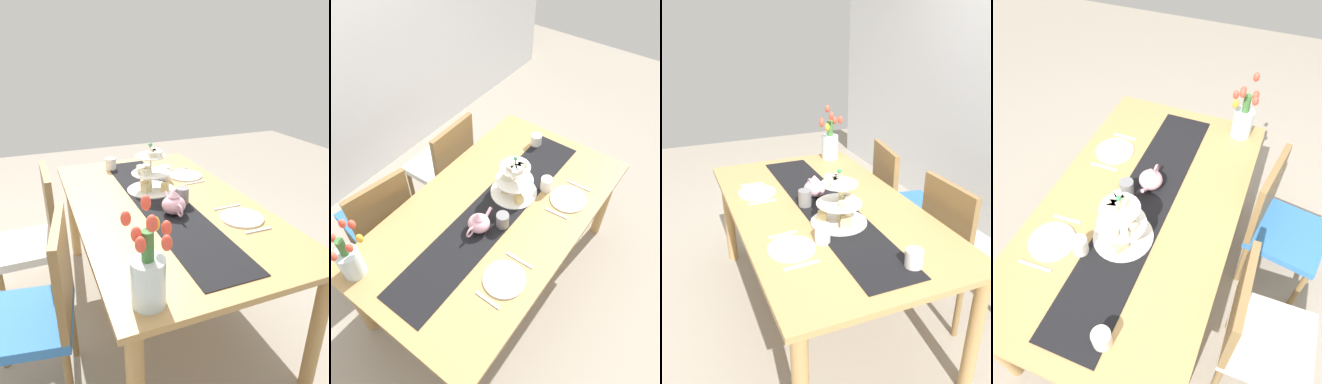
{
  "view_description": "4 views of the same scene",
  "coord_description": "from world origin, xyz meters",
  "views": [
    {
      "loc": [
        -1.69,
        0.67,
        1.57
      ],
      "look_at": [
        0.08,
        -0.04,
        0.77
      ],
      "focal_mm": 32.19,
      "sensor_mm": 36.0,
      "label": 1
    },
    {
      "loc": [
        -1.12,
        -0.83,
        2.46
      ],
      "look_at": [
        0.1,
        0.07,
        0.8
      ],
      "focal_mm": 33.67,
      "sensor_mm": 36.0,
      "label": 2
    },
    {
      "loc": [
        1.9,
        -0.77,
        1.75
      ],
      "look_at": [
        -0.06,
        0.04,
        0.8
      ],
      "focal_mm": 37.21,
      "sensor_mm": 36.0,
      "label": 3
    },
    {
      "loc": [
        1.08,
        0.52,
        2.22
      ],
      "look_at": [
        -0.07,
        0.07,
        0.81
      ],
      "focal_mm": 33.5,
      "sensor_mm": 36.0,
      "label": 4
    }
  ],
  "objects": [
    {
      "name": "ground_plane",
      "position": [
        0.0,
        0.0,
        0.0
      ],
      "size": [
        8.0,
        8.0,
        0.0
      ],
      "primitive_type": "plane",
      "color": "gray"
    },
    {
      "name": "dining_table",
      "position": [
        0.0,
        0.0,
        0.65
      ],
      "size": [
        1.79,
        1.01,
        0.74
      ],
      "color": "tan",
      "rests_on": "ground_plane"
    },
    {
      "name": "mug_white_text",
      "position": [
        0.35,
        -0.15,
        0.79
      ],
      "size": [
        0.08,
        0.08,
        0.09
      ],
      "primitive_type": "cylinder",
      "color": "white",
      "rests_on": "dining_table"
    },
    {
      "name": "tulip_vase",
      "position": [
        -0.77,
        0.36,
        0.87
      ],
      "size": [
        0.21,
        0.16,
        0.39
      ],
      "color": "silver",
      "rests_on": "dining_table"
    },
    {
      "name": "cream_jug",
      "position": [
        0.7,
        0.14,
        0.78
      ],
      "size": [
        0.08,
        0.08,
        0.08
      ],
      "primitive_type": "cylinder",
      "color": "white",
      "rests_on": "dining_table"
    },
    {
      "name": "chair_right",
      "position": [
        0.32,
        0.73,
        0.5
      ],
      "size": [
        0.43,
        0.43,
        0.91
      ],
      "color": "olive",
      "rests_on": "ground_plane"
    },
    {
      "name": "table_runner",
      "position": [
        0.0,
        0.01,
        0.74
      ],
      "size": [
        1.62,
        0.29,
        0.0
      ],
      "primitive_type": "cube",
      "color": "black",
      "rests_on": "dining_table"
    },
    {
      "name": "chair_left",
      "position": [
        -0.36,
        0.73,
        0.5
      ],
      "size": [
        0.49,
        0.49,
        0.91
      ],
      "color": "olive",
      "rests_on": "ground_plane"
    },
    {
      "name": "tiered_cake_stand",
      "position": [
        0.21,
        -0.0,
        0.85
      ],
      "size": [
        0.3,
        0.3,
        0.3
      ],
      "color": "beige",
      "rests_on": "table_runner"
    },
    {
      "name": "dinner_plate_right",
      "position": [
        0.36,
        -0.31,
        0.74
      ],
      "size": [
        0.23,
        0.23,
        0.01
      ],
      "primitive_type": "cylinder",
      "color": "white",
      "rests_on": "dining_table"
    },
    {
      "name": "teapot",
      "position": [
        -0.16,
        0.0,
        0.8
      ],
      "size": [
        0.24,
        0.13,
        0.14
      ],
      "color": "#E5A8BC",
      "rests_on": "table_runner"
    },
    {
      "name": "mug_grey",
      "position": [
        -0.05,
        -0.1,
        0.79
      ],
      "size": [
        0.08,
        0.08,
        0.09
      ],
      "primitive_type": "cylinder",
      "color": "slate",
      "rests_on": "table_runner"
    },
    {
      "name": "knife_left",
      "position": [
        -0.19,
        -0.31,
        0.74
      ],
      "size": [
        0.02,
        0.17,
        0.01
      ],
      "primitive_type": "cube",
      "rotation": [
        0.0,
        0.0,
        0.03
      ],
      "color": "silver",
      "rests_on": "dining_table"
    },
    {
      "name": "dinner_plate_left",
      "position": [
        -0.34,
        -0.31,
        0.74
      ],
      "size": [
        0.23,
        0.23,
        0.01
      ],
      "primitive_type": "cylinder",
      "color": "white",
      "rests_on": "dining_table"
    },
    {
      "name": "knife_right",
      "position": [
        0.51,
        -0.31,
        0.74
      ],
      "size": [
        0.02,
        0.17,
        0.01
      ],
      "primitive_type": "cube",
      "rotation": [
        0.0,
        0.0,
        0.04
      ],
      "color": "silver",
      "rests_on": "dining_table"
    },
    {
      "name": "fork_right",
      "position": [
        0.22,
        -0.31,
        0.74
      ],
      "size": [
        0.03,
        0.15,
        0.01
      ],
      "primitive_type": "cube",
      "rotation": [
        0.0,
        0.0,
        0.08
      ],
      "color": "silver",
      "rests_on": "dining_table"
    },
    {
      "name": "fork_left",
      "position": [
        -0.48,
        -0.31,
        0.74
      ],
      "size": [
        0.02,
        0.15,
        0.01
      ],
      "primitive_type": "cube",
      "rotation": [
        0.0,
        0.0,
        -0.01
      ],
      "color": "silver",
      "rests_on": "dining_table"
    }
  ]
}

